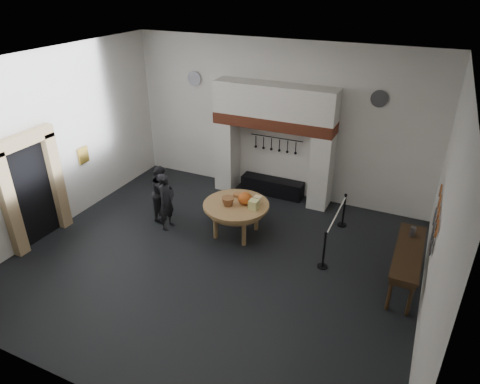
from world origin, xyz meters
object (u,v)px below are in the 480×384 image
at_px(side_table, 409,251).
at_px(visitor_near, 167,201).
at_px(barrier_post_near, 324,251).
at_px(barrier_post_far, 344,211).
at_px(iron_range, 272,187).
at_px(work_table, 236,205).
at_px(visitor_far, 162,192).

bearing_deg(side_table, visitor_near, -178.55).
distance_m(barrier_post_near, barrier_post_far, 2.00).
height_order(visitor_near, barrier_post_far, visitor_near).
bearing_deg(barrier_post_near, visitor_near, -179.65).
xyz_separation_m(iron_range, visitor_near, (-1.82, -2.94, 0.53)).
bearing_deg(work_table, side_table, -4.47).
height_order(iron_range, barrier_post_near, barrier_post_near).
bearing_deg(barrier_post_near, visitor_far, 175.33).
bearing_deg(iron_range, side_table, -34.23).
relative_size(barrier_post_near, barrier_post_far, 1.00).
xyz_separation_m(visitor_near, side_table, (5.92, 0.15, 0.09)).
relative_size(work_table, barrier_post_far, 1.85).
xyz_separation_m(work_table, barrier_post_near, (2.41, -0.45, -0.39)).
relative_size(side_table, barrier_post_near, 2.44).
bearing_deg(visitor_far, barrier_post_near, -107.58).
distance_m(work_table, barrier_post_near, 2.48).
bearing_deg(barrier_post_far, visitor_far, -160.46).
distance_m(iron_range, visitor_near, 3.50).
xyz_separation_m(visitor_far, barrier_post_far, (4.58, 1.63, -0.31)).
bearing_deg(visitor_far, barrier_post_far, -83.37).
relative_size(iron_range, work_table, 1.14).
distance_m(visitor_far, barrier_post_near, 4.61).
bearing_deg(side_table, barrier_post_far, 132.79).
height_order(visitor_far, side_table, visitor_far).
height_order(iron_range, work_table, work_table).
relative_size(work_table, side_table, 0.76).
bearing_deg(barrier_post_far, work_table, -147.23).
distance_m(work_table, side_table, 4.16).
bearing_deg(visitor_near, visitor_far, 45.80).
bearing_deg(barrier_post_far, side_table, -47.21).
bearing_deg(iron_range, visitor_near, -121.73).
height_order(side_table, barrier_post_far, same).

